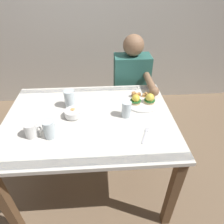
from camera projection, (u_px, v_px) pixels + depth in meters
The scene contains 11 objects.
ground_plane at pixel (94, 180), 1.86m from camera, with size 6.00×6.00×0.00m, color #7F664C.
back_wall at pixel (89, 0), 2.30m from camera, with size 4.80×0.10×2.60m, color beige.
dining_table at pixel (90, 129), 1.48m from camera, with size 1.20×0.90×0.74m.
eggs_benedict_plate at pixel (143, 101), 1.55m from camera, with size 0.27×0.27×0.09m.
fruit_bowl at pixel (73, 113), 1.41m from camera, with size 0.12×0.12×0.06m.
coffee_mug at pixel (31, 129), 1.24m from camera, with size 0.11×0.08×0.09m.
fork at pixel (145, 135), 1.27m from camera, with size 0.08×0.15×0.00m.
water_glass_near at pixel (126, 109), 1.41m from camera, with size 0.07×0.07×0.12m.
water_glass_far at pixel (50, 130), 1.23m from camera, with size 0.08×0.08×0.12m.
water_glass_extra at pixel (70, 100), 1.50m from camera, with size 0.08×0.08×0.14m.
diner_person at pixel (132, 86), 1.98m from camera, with size 0.34×0.54×1.14m.
Camera 1 is at (0.09, -1.13, 1.61)m, focal length 31.93 mm.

